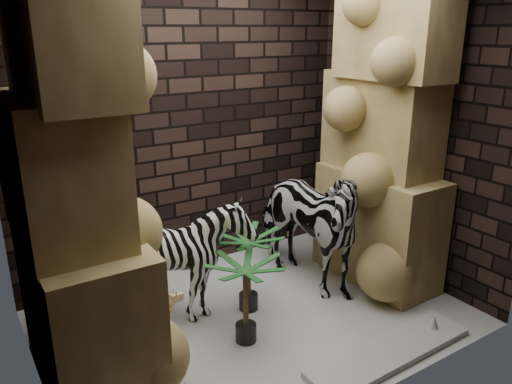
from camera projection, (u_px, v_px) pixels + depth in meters
floor at (257, 318)px, 4.36m from camera, size 3.50×3.50×0.00m
wall_back at (187, 126)px, 4.89m from camera, size 3.50×0.00×3.50m
wall_front at (374, 193)px, 2.89m from camera, size 3.50×0.00×3.50m
wall_left at (12, 188)px, 2.99m from camera, size 0.00×3.00×3.00m
wall_right at (409, 127)px, 4.79m from camera, size 0.00×3.00×3.00m
rock_pillar_left at (72, 179)px, 3.17m from camera, size 0.68×1.30×3.00m
rock_pillar_right at (385, 131)px, 4.62m from camera, size 0.58×1.25×3.00m
zebra_right at (303, 213)px, 4.69m from camera, size 0.79×1.33×1.51m
zebra_left at (183, 264)px, 4.23m from camera, size 1.00×1.19×1.01m
giraffe_toy at (153, 341)px, 3.49m from camera, size 0.36×0.20×0.66m
palm_front at (248, 271)px, 4.39m from camera, size 0.36×0.36×0.75m
palm_back at (246, 301)px, 3.93m from camera, size 0.36×0.36×0.72m
surfboard at (390, 352)px, 3.86m from camera, size 1.49×0.39×0.05m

